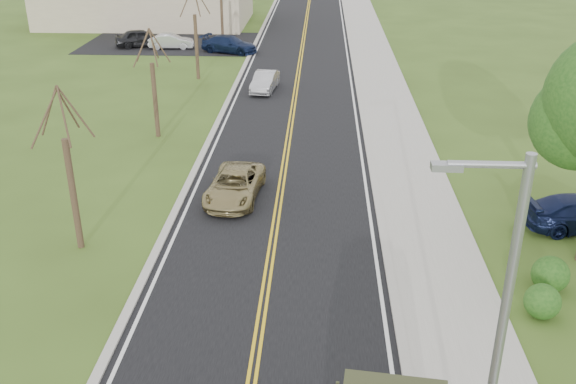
{
  "coord_description": "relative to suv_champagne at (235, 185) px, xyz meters",
  "views": [
    {
      "loc": [
        1.66,
        -10.1,
        11.67
      ],
      "look_at": [
        0.54,
        11.3,
        1.8
      ],
      "focal_mm": 40.0,
      "sensor_mm": 36.0,
      "label": 1
    }
  ],
  "objects": [
    {
      "name": "bare_tree_c",
      "position": [
        -5.11,
        19.55,
        2.16
      ],
      "size": [
        2.04,
        2.39,
        6.42
      ],
      "color": "#38281C",
      "rests_on": "ground"
    },
    {
      "name": "street_light",
      "position": [
        6.79,
        -14.95,
        3.82
      ],
      "size": [
        1.65,
        0.22,
        8.0
      ],
      "color": "gray",
      "rests_on": "ground"
    },
    {
      "name": "sidewalk_right",
      "position": [
        7.79,
        25.55,
        -0.56
      ],
      "size": [
        3.2,
        120.0,
        0.1
      ],
      "primitive_type": "cube",
      "color": "#9E998E",
      "rests_on": "ground"
    },
    {
      "name": "curb_left",
      "position": [
        -2.26,
        25.55,
        -0.56
      ],
      "size": [
        0.3,
        120.0,
        0.1
      ],
      "primitive_type": "cube",
      "color": "#9E998E",
      "rests_on": "ground"
    },
    {
      "name": "bare_tree_a",
      "position": [
        -5.11,
        -4.45,
        2.01
      ],
      "size": [
        1.93,
        2.26,
        6.08
      ],
      "color": "#38281C",
      "rests_on": "ground"
    },
    {
      "name": "road",
      "position": [
        1.89,
        25.55,
        -0.61
      ],
      "size": [
        8.0,
        120.0,
        0.01
      ],
      "primitive_type": "cube",
      "color": "black",
      "rests_on": "ground"
    },
    {
      "name": "curb_right",
      "position": [
        6.04,
        25.55,
        -0.55
      ],
      "size": [
        0.3,
        120.0,
        0.12
      ],
      "primitive_type": "cube",
      "color": "#9E998E",
      "rests_on": "ground"
    },
    {
      "name": "bare_tree_d",
      "position": [
        -5.11,
        31.55,
        1.94
      ],
      "size": [
        1.88,
        2.2,
        5.91
      ],
      "color": "#38281C",
      "rests_on": "ground"
    },
    {
      "name": "suv_champagne",
      "position": [
        0.0,
        0.0,
        0.0
      ],
      "size": [
        2.41,
        4.58,
        1.23
      ],
      "primitive_type": "imported",
      "rotation": [
        0.0,
        0.0,
        -0.09
      ],
      "color": "#8F8050",
      "rests_on": "ground"
    },
    {
      "name": "sedan_silver",
      "position": [
        -0.14,
        16.71,
        0.01
      ],
      "size": [
        1.76,
        3.92,
        1.25
      ],
      "primitive_type": "imported",
      "rotation": [
        0.0,
        0.0,
        -0.12
      ],
      "color": "#ABABB0",
      "rests_on": "ground"
    },
    {
      "name": "lot_car_navy",
      "position": [
        -4.04,
        28.02,
        0.07
      ],
      "size": [
        5.08,
        3.39,
        1.37
      ],
      "primitive_type": "imported",
      "rotation": [
        0.0,
        0.0,
        1.23
      ],
      "color": "#0F1937",
      "rests_on": "ground"
    },
    {
      "name": "lot_car_dark",
      "position": [
        -11.86,
        29.88,
        0.13
      ],
      "size": [
        4.73,
        3.2,
        1.5
      ],
      "primitive_type": "imported",
      "rotation": [
        0.0,
        0.0,
        1.93
      ],
      "color": "black",
      "rests_on": "ground"
    },
    {
      "name": "bare_tree_b",
      "position": [
        -5.11,
        7.55,
        1.86
      ],
      "size": [
        1.83,
        2.14,
        5.73
      ],
      "color": "#38281C",
      "rests_on": "ground"
    },
    {
      "name": "lot_car_silver",
      "position": [
        -9.16,
        29.26,
        0.0
      ],
      "size": [
        3.84,
        1.62,
        1.23
      ],
      "primitive_type": "imported",
      "rotation": [
        0.0,
        0.0,
        1.66
      ],
      "color": "silver",
      "rests_on": "ground"
    }
  ]
}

